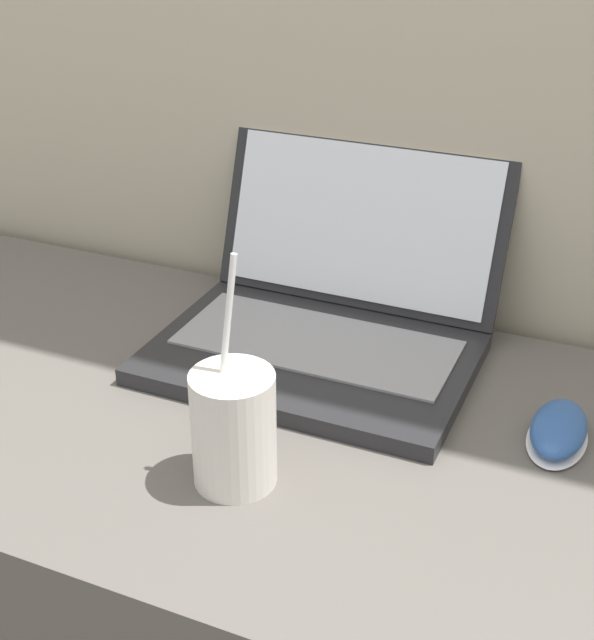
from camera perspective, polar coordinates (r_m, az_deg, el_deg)
The scene contains 3 objects.
laptop at distance 1.05m, azimuth 2.02°, elevation 0.59°, with size 0.36×0.33×0.22m.
drink_cup at distance 0.82m, azimuth -4.08°, elevation -6.81°, with size 0.08×0.08×0.23m.
computer_mouse at distance 0.93m, azimuth 16.38°, elevation -6.80°, with size 0.06×0.11×0.03m.
Camera 1 is at (0.40, -0.42, 1.26)m, focal length 50.00 mm.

